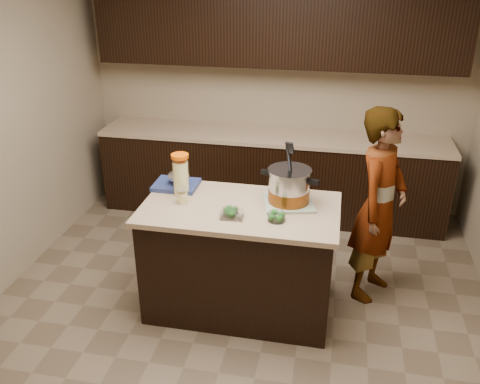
{
  "coord_description": "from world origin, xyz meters",
  "views": [
    {
      "loc": [
        0.66,
        -3.28,
        2.59
      ],
      "look_at": [
        0.0,
        0.0,
        1.02
      ],
      "focal_mm": 38.0,
      "sensor_mm": 36.0,
      "label": 1
    }
  ],
  "objects_px": {
    "person": "(379,206)",
    "island": "(240,258)",
    "lemonade_pitcher": "(181,176)",
    "stock_pot": "(289,188)"
  },
  "relations": [
    {
      "from": "island",
      "to": "person",
      "type": "bearing_deg",
      "value": 22.43
    },
    {
      "from": "island",
      "to": "stock_pot",
      "type": "bearing_deg",
      "value": 20.2
    },
    {
      "from": "stock_pot",
      "to": "person",
      "type": "bearing_deg",
      "value": 40.03
    },
    {
      "from": "stock_pot",
      "to": "lemonade_pitcher",
      "type": "xyz_separation_m",
      "value": [
        -0.83,
        0.0,
        0.02
      ]
    },
    {
      "from": "person",
      "to": "island",
      "type": "bearing_deg",
      "value": 136.94
    },
    {
      "from": "island",
      "to": "person",
      "type": "relative_size",
      "value": 0.92
    },
    {
      "from": "island",
      "to": "lemonade_pitcher",
      "type": "bearing_deg",
      "value": 165.26
    },
    {
      "from": "island",
      "to": "stock_pot",
      "type": "xyz_separation_m",
      "value": [
        0.34,
        0.13,
        0.58
      ]
    },
    {
      "from": "lemonade_pitcher",
      "to": "person",
      "type": "bearing_deg",
      "value": 11.06
    },
    {
      "from": "lemonade_pitcher",
      "to": "stock_pot",
      "type": "bearing_deg",
      "value": -0.13
    }
  ]
}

